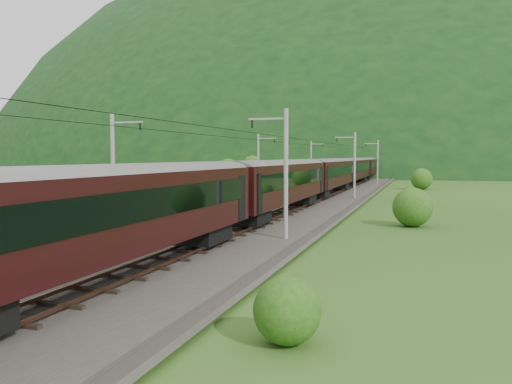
% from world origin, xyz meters
% --- Properties ---
extents(ground, '(600.00, 600.00, 0.00)m').
position_xyz_m(ground, '(0.00, 0.00, 0.00)').
color(ground, '#274C17').
rests_on(ground, ground).
extents(railbed, '(14.00, 220.00, 0.30)m').
position_xyz_m(railbed, '(0.00, 10.00, 0.15)').
color(railbed, '#38332D').
rests_on(railbed, ground).
extents(track_left, '(2.40, 220.00, 0.27)m').
position_xyz_m(track_left, '(-2.40, 10.00, 0.37)').
color(track_left, brown).
rests_on(track_left, railbed).
extents(track_right, '(2.40, 220.00, 0.27)m').
position_xyz_m(track_right, '(2.40, 10.00, 0.37)').
color(track_right, brown).
rests_on(track_right, railbed).
extents(catenary_left, '(2.54, 192.28, 8.00)m').
position_xyz_m(catenary_left, '(-6.12, 32.00, 4.50)').
color(catenary_left, gray).
rests_on(catenary_left, railbed).
extents(catenary_right, '(2.54, 192.28, 8.00)m').
position_xyz_m(catenary_right, '(6.12, 32.00, 4.50)').
color(catenary_right, gray).
rests_on(catenary_right, railbed).
extents(overhead_wires, '(4.83, 198.00, 0.03)m').
position_xyz_m(overhead_wires, '(0.00, 10.00, 7.10)').
color(overhead_wires, black).
rests_on(overhead_wires, ground).
extents(mountain_main, '(504.00, 360.00, 244.00)m').
position_xyz_m(mountain_main, '(0.00, 260.00, 0.00)').
color(mountain_main, '#113316').
rests_on(mountain_main, ground).
extents(mountain_ridge, '(336.00, 280.00, 132.00)m').
position_xyz_m(mountain_ridge, '(-120.00, 300.00, 0.00)').
color(mountain_ridge, '#113316').
rests_on(mountain_ridge, ground).
extents(train, '(3.17, 177.59, 5.53)m').
position_xyz_m(train, '(2.40, 36.19, 3.73)').
color(train, black).
rests_on(train, ground).
extents(hazard_post_near, '(0.18, 0.18, 1.67)m').
position_xyz_m(hazard_post_near, '(-0.00, 27.51, 1.14)').
color(hazard_post_near, red).
rests_on(hazard_post_near, railbed).
extents(hazard_post_far, '(0.18, 0.18, 1.65)m').
position_xyz_m(hazard_post_far, '(0.22, 21.81, 1.13)').
color(hazard_post_far, red).
rests_on(hazard_post_far, railbed).
extents(signal, '(0.26, 0.26, 2.38)m').
position_xyz_m(signal, '(-3.06, 27.55, 1.70)').
color(signal, black).
rests_on(signal, railbed).
extents(vegetation_left, '(10.66, 144.78, 5.54)m').
position_xyz_m(vegetation_left, '(-14.04, 16.69, 2.23)').
color(vegetation_left, '#204E14').
rests_on(vegetation_left, ground).
extents(vegetation_right, '(6.11, 98.46, 3.07)m').
position_xyz_m(vegetation_right, '(13.58, 13.82, 1.35)').
color(vegetation_right, '#204E14').
rests_on(vegetation_right, ground).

